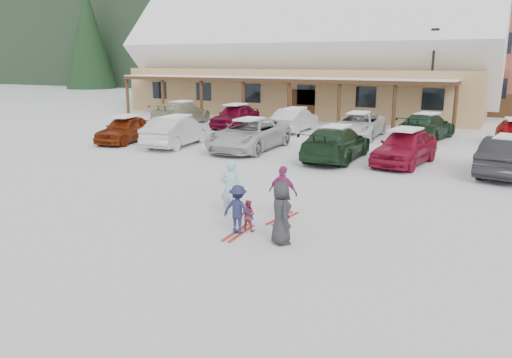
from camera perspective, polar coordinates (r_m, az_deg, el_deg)
The scene contains 24 objects.
ground at distance 13.73m, azimuth -3.02°, elevation -4.80°, with size 160.00×160.00×0.00m, color white.
day_lodge at distance 42.21m, azimuth 5.47°, elevation 12.93°, with size 29.12×12.50×10.38m.
lamp_post at distance 35.49m, azimuth 19.49°, elevation 11.50°, with size 0.50×0.25×6.28m.
conifer_0 at distance 52.58m, azimuth -11.69°, elevation 14.71°, with size 4.40×4.40×10.20m.
conifer_2 at distance 64.66m, azimuth -7.79°, elevation 15.59°, with size 5.28×5.28×12.24m.
conifer_3 at distance 55.29m, azimuth 27.11°, elevation 12.89°, with size 3.96×3.96×9.18m.
adult_skier at distance 13.89m, azimuth -2.95°, elevation -1.06°, with size 0.60×0.39×1.64m, color #99C4DA.
toddler_red at distance 12.83m, azimuth -0.95°, elevation -4.18°, with size 0.40×0.31×0.83m, color #AA324A.
child_navy at distance 12.57m, azimuth -2.06°, elevation -3.51°, with size 0.82×0.47×1.26m, color #1C2043.
skis_child_navy at distance 12.76m, azimuth -2.04°, elevation -6.16°, with size 0.20×1.40×0.03m, color #A42A17.
child_magenta at distance 13.70m, azimuth 3.11°, elevation -1.57°, with size 0.88×0.37×1.50m, color #9D2768.
skis_child_magenta at distance 13.91m, azimuth 3.07°, elevation -4.49°, with size 0.20×1.40×0.03m, color #A42A17.
bystander_dark at distance 11.87m, azimuth 2.89°, elevation -3.85°, with size 0.75×0.49×1.54m, color #29292B.
parked_car_0 at distance 27.54m, azimuth -14.72°, elevation 5.51°, with size 1.65×4.10×1.40m, color maroon.
parked_car_1 at distance 25.80m, azimuth -9.05°, elevation 5.43°, with size 1.62×4.65×1.53m, color silver.
parked_car_2 at distance 24.37m, azimuth -0.78°, elevation 5.12°, with size 2.53×5.48×1.52m, color #BEBEBE.
parked_car_3 at distance 22.24m, azimuth 9.14°, elevation 4.08°, with size 2.07×5.09×1.48m, color #16301B.
parked_car_4 at distance 21.86m, azimuth 16.67°, elevation 3.54°, with size 1.76×4.38×1.49m, color maroon.
parked_car_5 at distance 21.17m, azimuth 26.91°, elevation 2.33°, with size 1.57×4.51×1.49m, color black.
parked_car_7 at distance 34.55m, azimuth -8.52°, elevation 7.48°, with size 2.19×5.38×1.56m, color #9A977A.
parked_car_8 at distance 32.53m, azimuth -2.38°, elevation 7.20°, with size 1.78×4.43×1.51m, color maroon.
parked_car_9 at distance 30.82m, azimuth 4.46°, elevation 6.75°, with size 1.52×4.35×1.43m, color silver.
parked_car_10 at distance 28.83m, azimuth 11.58°, elevation 6.05°, with size 2.36×5.12×1.42m, color silver.
parked_car_11 at distance 29.18m, azimuth 18.89°, elevation 5.70°, with size 2.01×4.95×1.44m, color #16331F.
Camera 1 is at (6.54, -11.28, 4.30)m, focal length 35.00 mm.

